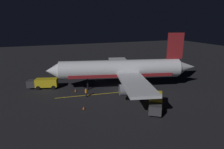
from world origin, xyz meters
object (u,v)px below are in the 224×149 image
at_px(traffic_cone_near_right, 84,108).
at_px(traffic_cone_under_wing, 75,91).
at_px(catering_truck, 156,103).
at_px(traffic_cone_near_left, 95,80).
at_px(ground_crew_worker, 86,93).
at_px(baggage_truck, 44,83).
at_px(airliner, 123,70).

height_order(traffic_cone_near_right, traffic_cone_under_wing, same).
height_order(catering_truck, traffic_cone_near_right, catering_truck).
bearing_deg(traffic_cone_near_left, ground_crew_worker, 154.06).
xyz_separation_m(ground_crew_worker, traffic_cone_near_right, (-5.51, 1.77, -0.64)).
distance_m(traffic_cone_near_left, traffic_cone_near_right, 16.63).
bearing_deg(ground_crew_worker, catering_truck, -135.37).
xyz_separation_m(baggage_truck, traffic_cone_near_left, (1.33, -12.56, -0.93)).
bearing_deg(baggage_truck, traffic_cone_near_right, -156.67).
bearing_deg(airliner, baggage_truck, 68.94).
bearing_deg(traffic_cone_near_right, catering_truck, -110.96).
distance_m(airliner, traffic_cone_near_left, 9.78).
bearing_deg(traffic_cone_under_wing, baggage_truck, 53.02).
relative_size(traffic_cone_near_left, traffic_cone_near_right, 1.00).
height_order(traffic_cone_near_left, traffic_cone_near_right, same).
distance_m(ground_crew_worker, traffic_cone_near_right, 5.82).
relative_size(baggage_truck, traffic_cone_under_wing, 12.53).
bearing_deg(catering_truck, ground_crew_worker, 44.63).
xyz_separation_m(catering_truck, traffic_cone_near_left, (19.74, 5.07, -1.04)).
relative_size(ground_crew_worker, traffic_cone_near_right, 3.16).
height_order(catering_truck, ground_crew_worker, catering_truck).
bearing_deg(traffic_cone_near_left, traffic_cone_under_wing, 134.05).
bearing_deg(baggage_truck, ground_crew_worker, -137.33).
distance_m(traffic_cone_near_left, traffic_cone_under_wing, 8.72).
bearing_deg(catering_truck, traffic_cone_under_wing, 39.65).
bearing_deg(traffic_cone_under_wing, traffic_cone_near_left, -45.95).
xyz_separation_m(airliner, ground_crew_worker, (-2.00, 8.97, -3.53)).
distance_m(ground_crew_worker, traffic_cone_near_left, 10.90).
xyz_separation_m(airliner, traffic_cone_near_right, (-7.51, 10.74, -4.17)).
bearing_deg(airliner, traffic_cone_under_wing, 80.67).
bearing_deg(traffic_cone_under_wing, airliner, -99.33).
bearing_deg(baggage_truck, airliner, -111.06).
xyz_separation_m(traffic_cone_near_left, traffic_cone_near_right, (-15.30, 6.53, 0.00)).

